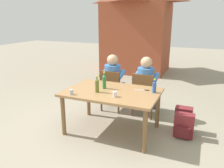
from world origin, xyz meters
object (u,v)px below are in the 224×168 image
object	(u,v)px
dining_table	(112,96)
chair_far_left	(112,88)
person_in_plaid_shirt	(114,79)
bottle_green	(104,81)
chair_far_right	(144,92)
cup_glass	(115,94)
cup_steel	(71,92)
person_in_white_shirt	(147,83)
table_knife	(143,90)
bottle_blue	(154,87)
backpack_by_far_side	(184,126)
backpack_by_near_side	(183,120)
brick_kiosk	(137,28)
bottle_olive	(97,85)

from	to	relation	value
dining_table	chair_far_left	size ratio (longest dim) A/B	1.76
person_in_plaid_shirt	bottle_green	world-z (taller)	person_in_plaid_shirt
chair_far_right	cup_glass	xyz separation A→B (m)	(-0.19, -1.05, 0.27)
cup_steel	person_in_white_shirt	bearing A→B (deg)	57.01
table_knife	bottle_blue	bearing A→B (deg)	-11.45
chair_far_right	dining_table	bearing A→B (deg)	-112.66
backpack_by_far_side	bottle_green	bearing A→B (deg)	-172.81
person_in_plaid_shirt	backpack_by_far_side	world-z (taller)	person_in_plaid_shirt
bottle_green	dining_table	bearing A→B (deg)	-25.17
dining_table	person_in_plaid_shirt	world-z (taller)	person_in_plaid_shirt
dining_table	bottle_blue	size ratio (longest dim) A/B	6.68
cup_glass	table_knife	distance (m)	0.57
table_knife	backpack_by_far_side	world-z (taller)	table_knife
backpack_by_near_side	backpack_by_far_side	size ratio (longest dim) A/B	1.06
chair_far_right	chair_far_left	bearing A→B (deg)	-179.98
brick_kiosk	table_knife	bearing A→B (deg)	-71.37
bottle_olive	table_knife	distance (m)	0.77
bottle_olive	bottle_green	bearing A→B (deg)	84.34
bottle_blue	backpack_by_far_side	bearing A→B (deg)	6.64
cup_steel	brick_kiosk	xyz separation A→B (m)	(-0.48, 4.98, 0.76)
bottle_olive	table_knife	xyz separation A→B (m)	(0.66, 0.38, -0.11)
bottle_olive	backpack_by_far_side	distance (m)	1.55
chair_far_left	person_in_white_shirt	bearing A→B (deg)	9.02
chair_far_left	person_in_plaid_shirt	bearing A→B (deg)	90.17
cup_steel	dining_table	bearing A→B (deg)	38.42
person_in_white_shirt	cup_glass	bearing A→B (deg)	-99.51
chair_far_right	cup_glass	size ratio (longest dim) A/B	10.48
chair_far_right	cup_steel	bearing A→B (deg)	-125.05
backpack_by_far_side	person_in_white_shirt	bearing A→B (deg)	140.65
person_in_white_shirt	person_in_plaid_shirt	distance (m)	0.69
table_knife	backpack_by_near_side	xyz separation A→B (m)	(0.66, 0.22, -0.52)
cup_glass	table_knife	world-z (taller)	cup_glass
dining_table	person_in_white_shirt	bearing A→B (deg)	69.42
person_in_white_shirt	bottle_green	bearing A→B (deg)	-122.00
dining_table	cup_glass	xyz separation A→B (m)	(0.15, -0.24, 0.12)
chair_far_left	table_knife	size ratio (longest dim) A/B	3.65
chair_far_right	chair_far_left	xyz separation A→B (m)	(-0.68, -0.00, 0.00)
dining_table	person_in_plaid_shirt	bearing A→B (deg)	110.58
chair_far_left	backpack_by_far_side	world-z (taller)	chair_far_left
cup_steel	backpack_by_far_side	xyz separation A→B (m)	(1.68, 0.66, -0.57)
table_knife	chair_far_right	bearing A→B (deg)	102.08
dining_table	bottle_green	bearing A→B (deg)	154.83
chair_far_right	bottle_olive	size ratio (longest dim) A/B	3.18
chair_far_left	bottle_olive	world-z (taller)	bottle_olive
bottle_blue	chair_far_left	bearing A→B (deg)	148.34
bottle_blue	chair_far_right	bearing A→B (deg)	117.19
person_in_white_shirt	backpack_by_far_side	bearing A→B (deg)	-39.35
cup_glass	brick_kiosk	xyz separation A→B (m)	(-1.15, 4.81, 0.76)
bottle_olive	backpack_by_far_side	size ratio (longest dim) A/B	0.68
bottle_olive	cup_steel	world-z (taller)	bottle_olive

